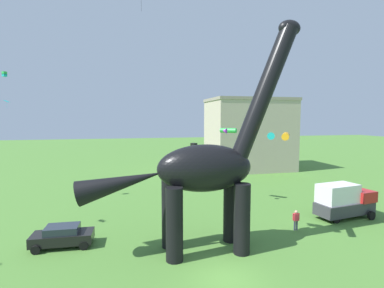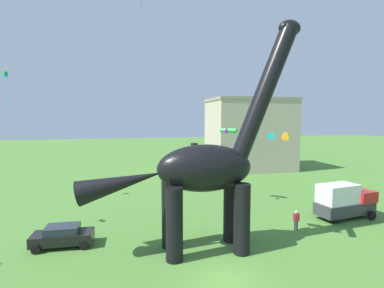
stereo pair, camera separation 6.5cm
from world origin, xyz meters
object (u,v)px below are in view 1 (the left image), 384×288
object	(u,v)px
parked_box_truck	(344,200)
kite_near_high	(7,101)
kite_high_left	(227,131)
kite_trailing	(194,147)
dinosaur_sculpture	(204,168)
person_far_spectator	(296,218)
parked_sedan_left	(63,236)
kite_high_right	(282,136)
kite_mid_right	(4,74)

from	to	relation	value
parked_box_truck	kite_near_high	bearing A→B (deg)	142.62
kite_high_left	kite_near_high	bearing A→B (deg)	154.58
kite_trailing	kite_high_left	bearing A→B (deg)	-81.60
kite_trailing	parked_box_truck	bearing A→B (deg)	-56.95
dinosaur_sculpture	kite_near_high	xyz separation A→B (m)	(-19.70, 22.01, 5.52)
person_far_spectator	kite_near_high	xyz separation A→B (m)	(-28.09, 20.21, 10.34)
dinosaur_sculpture	parked_sedan_left	size ratio (longest dim) A/B	3.79
parked_sedan_left	kite_high_right	distance (m)	17.21
person_far_spectator	kite_high_left	world-z (taller)	kite_high_left
parked_box_truck	person_far_spectator	distance (m)	6.30
parked_sedan_left	parked_box_truck	distance (m)	24.22
dinosaur_sculpture	kite_high_right	size ratio (longest dim) A/B	8.81
dinosaur_sculpture	kite_mid_right	bearing A→B (deg)	114.44
parked_sedan_left	kite_near_high	world-z (taller)	kite_near_high
kite_near_high	kite_high_left	xyz separation A→B (m)	(25.03, -11.89, -3.42)
person_far_spectator	kite_near_high	distance (m)	36.12
parked_sedan_left	person_far_spectator	bearing A→B (deg)	-0.99
kite_near_high	kite_trailing	world-z (taller)	kite_near_high
kite_near_high	kite_trailing	size ratio (longest dim) A/B	1.05
kite_high_right	dinosaur_sculpture	bearing A→B (deg)	171.34
dinosaur_sculpture	parked_box_truck	xyz separation A→B (m)	(14.41, 3.54, -4.19)
parked_box_truck	person_far_spectator	xyz separation A→B (m)	(-6.02, -1.74, -0.63)
parked_box_truck	kite_high_left	bearing A→B (deg)	135.15
parked_sedan_left	parked_box_truck	bearing A→B (deg)	3.89
parked_sedan_left	kite_trailing	bearing A→B (deg)	53.06
kite_mid_right	kite_high_left	world-z (taller)	kite_mid_right
kite_trailing	kite_high_right	bearing A→B (deg)	-85.79
person_far_spectator	kite_high_right	bearing A→B (deg)	-42.55
person_far_spectator	kite_trailing	bearing A→B (deg)	-159.97
parked_box_truck	kite_high_left	xyz separation A→B (m)	(-9.09, 6.58, 6.29)
kite_mid_right	kite_trailing	xyz separation A→B (m)	(21.06, 5.06, -8.38)
kite_mid_right	kite_high_left	distance (m)	23.64
parked_box_truck	parked_sedan_left	bearing A→B (deg)	172.88
kite_near_high	kite_trailing	xyz separation A→B (m)	(23.62, -2.33, -6.01)
dinosaur_sculpture	kite_mid_right	world-z (taller)	dinosaur_sculpture
kite_high_right	kite_high_left	world-z (taller)	kite_high_right
kite_high_right	kite_mid_right	distance (m)	27.94
parked_box_truck	kite_trailing	distance (m)	19.61
kite_high_right	kite_near_high	xyz separation A→B (m)	(-25.13, 22.83, 3.34)
parked_box_truck	kite_high_left	size ratio (longest dim) A/B	3.17
kite_high_right	kite_near_high	size ratio (longest dim) A/B	1.77
parked_sedan_left	kite_mid_right	world-z (taller)	kite_mid_right
kite_high_right	kite_near_high	distance (m)	34.12
kite_high_right	kite_trailing	xyz separation A→B (m)	(-1.51, 20.50, -2.67)
person_far_spectator	kite_near_high	bearing A→B (deg)	-119.76
kite_mid_right	dinosaur_sculpture	bearing A→B (deg)	-40.44
parked_sedan_left	kite_high_right	size ratio (longest dim) A/B	2.33
dinosaur_sculpture	kite_high_left	size ratio (longest dim) A/B	8.74
person_far_spectator	kite_near_high	world-z (taller)	kite_near_high
dinosaur_sculpture	person_far_spectator	xyz separation A→B (m)	(8.39, 1.79, -4.82)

